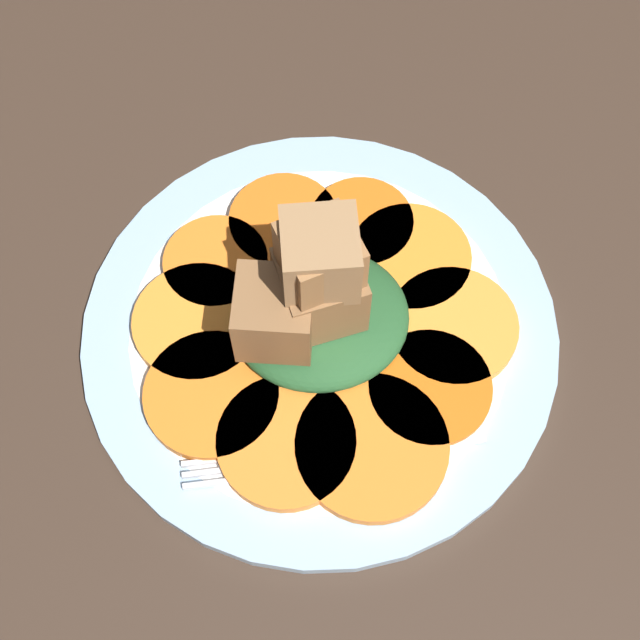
{
  "coord_description": "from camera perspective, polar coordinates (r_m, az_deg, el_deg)",
  "views": [
    {
      "loc": [
        -3.26,
        -24.26,
        53.4
      ],
      "look_at": [
        0.0,
        0.0,
        4.1
      ],
      "focal_mm": 50.0,
      "sensor_mm": 36.0,
      "label": 1
    }
  ],
  "objects": [
    {
      "name": "center_pile",
      "position": [
        0.52,
        -0.34,
        1.47
      ],
      "size": [
        11.04,
        9.93,
        10.93
      ],
      "color": "#235128",
      "rests_on": "plate"
    },
    {
      "name": "carrot_slice_5",
      "position": [
        0.54,
        -6.96,
        -4.77
      ],
      "size": [
        8.18,
        8.18,
        0.87
      ],
      "primitive_type": "cylinder",
      "color": "orange",
      "rests_on": "plate"
    },
    {
      "name": "carrot_slice_8",
      "position": [
        0.54,
        7.04,
        -4.36
      ],
      "size": [
        7.48,
        7.48,
        0.87
      ],
      "primitive_type": "cylinder",
      "color": "#D55F13",
      "rests_on": "plate"
    },
    {
      "name": "carrot_slice_7",
      "position": [
        0.53,
        3.33,
        -8.1
      ],
      "size": [
        9.06,
        9.06,
        0.87
      ],
      "primitive_type": "cylinder",
      "color": "orange",
      "rests_on": "plate"
    },
    {
      "name": "carrot_slice_2",
      "position": [
        0.59,
        -2.34,
        6.32
      ],
      "size": [
        7.24,
        7.24,
        0.87
      ],
      "primitive_type": "cylinder",
      "color": "orange",
      "rests_on": "plate"
    },
    {
      "name": "carrot_slice_4",
      "position": [
        0.56,
        -7.85,
        -0.15
      ],
      "size": [
        8.1,
        8.1,
        0.87
      ],
      "primitive_type": "cylinder",
      "color": "orange",
      "rests_on": "plate"
    },
    {
      "name": "carrot_slice_0",
      "position": [
        0.58,
        5.79,
        3.98
      ],
      "size": [
        7.89,
        7.89,
        0.87
      ],
      "primitive_type": "cylinder",
      "color": "orange",
      "rests_on": "plate"
    },
    {
      "name": "carrot_slice_9",
      "position": [
        0.56,
        8.51,
        -0.42
      ],
      "size": [
        8.12,
        8.12,
        0.87
      ],
      "primitive_type": "cylinder",
      "color": "orange",
      "rests_on": "plate"
    },
    {
      "name": "carrot_slice_3",
      "position": [
        0.58,
        -6.68,
        3.66
      ],
      "size": [
        6.78,
        6.78,
        0.87
      ],
      "primitive_type": "cylinder",
      "color": "orange",
      "rests_on": "plate"
    },
    {
      "name": "plate",
      "position": [
        0.56,
        -0.0,
        -0.71
      ],
      "size": [
        30.03,
        30.03,
        1.05
      ],
      "color": "#99B7D1",
      "rests_on": "table_slab"
    },
    {
      "name": "carrot_slice_6",
      "position": [
        0.53,
        -2.17,
        -7.8
      ],
      "size": [
        8.23,
        8.23,
        0.87
      ],
      "primitive_type": "cylinder",
      "color": "orange",
      "rests_on": "plate"
    },
    {
      "name": "carrot_slice_1",
      "position": [
        0.59,
        2.68,
        6.21
      ],
      "size": [
        6.84,
        6.84,
        0.87
      ],
      "primitive_type": "cylinder",
      "color": "orange",
      "rests_on": "plate"
    },
    {
      "name": "fork",
      "position": [
        0.53,
        0.43,
        -8.48
      ],
      "size": [
        17.91,
        2.35,
        0.4
      ],
      "rotation": [
        0.0,
        0.0,
        -0.01
      ],
      "color": "silver",
      "rests_on": "plate"
    },
    {
      "name": "table_slab",
      "position": [
        0.58,
        -0.0,
        -1.37
      ],
      "size": [
        120.0,
        120.0,
        2.0
      ],
      "primitive_type": "cube",
      "color": "#38281E",
      "rests_on": "ground"
    }
  ]
}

